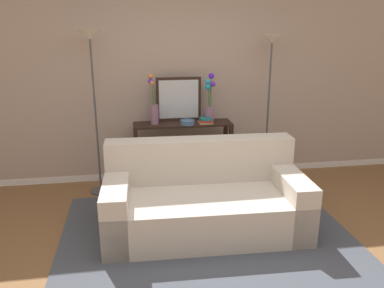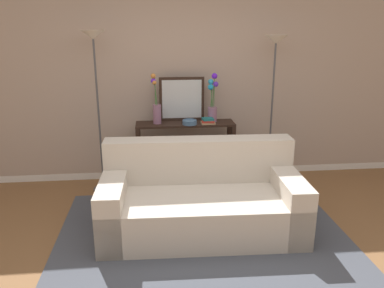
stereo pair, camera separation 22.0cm
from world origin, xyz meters
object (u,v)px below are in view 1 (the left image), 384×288
(vase_tall_flowers, at_px, (154,108))
(fruit_bowl, at_px, (187,122))
(couch, at_px, (204,201))
(floor_lamp_right, at_px, (270,69))
(book_stack, at_px, (205,121))
(wall_mirror, at_px, (179,99))
(console_table, at_px, (183,143))
(floor_lamp_left, at_px, (92,68))
(book_row_under_console, at_px, (155,182))
(vase_short_flowers, at_px, (210,103))

(vase_tall_flowers, bearing_deg, fruit_bowl, -12.59)
(couch, distance_m, floor_lamp_right, 1.93)
(fruit_bowl, height_order, book_stack, book_stack)
(wall_mirror, bearing_deg, floor_lamp_right, -10.22)
(console_table, bearing_deg, wall_mirror, 102.71)
(floor_lamp_left, relative_size, book_row_under_console, 7.24)
(couch, distance_m, book_row_under_console, 1.27)
(couch, relative_size, wall_mirror, 3.50)
(console_table, distance_m, book_row_under_console, 0.63)
(fruit_bowl, bearing_deg, floor_lamp_left, 178.59)
(floor_lamp_right, xyz_separation_m, wall_mirror, (-1.12, 0.20, -0.38))
(vase_short_flowers, distance_m, book_row_under_console, 1.25)
(floor_lamp_right, xyz_separation_m, vase_tall_flowers, (-1.45, 0.06, -0.45))
(couch, relative_size, book_row_under_console, 7.38)
(floor_lamp_left, height_order, vase_tall_flowers, floor_lamp_left)
(couch, relative_size, console_table, 1.61)
(couch, height_order, fruit_bowl, fruit_bowl)
(floor_lamp_right, distance_m, fruit_bowl, 1.22)
(floor_lamp_left, height_order, floor_lamp_right, floor_lamp_left)
(wall_mirror, xyz_separation_m, vase_short_flowers, (0.38, -0.10, -0.04))
(floor_lamp_left, bearing_deg, floor_lamp_right, -0.00)
(vase_tall_flowers, xyz_separation_m, book_row_under_console, (-0.01, 0.01, -0.99))
(fruit_bowl, distance_m, book_row_under_console, 0.92)
(floor_lamp_left, xyz_separation_m, book_stack, (1.34, -0.01, -0.67))
(wall_mirror, height_order, book_stack, wall_mirror)
(vase_short_flowers, xyz_separation_m, book_stack, (-0.07, -0.11, -0.21))
(floor_lamp_right, relative_size, vase_short_flowers, 3.13)
(vase_tall_flowers, bearing_deg, wall_mirror, 23.07)
(wall_mirror, distance_m, book_row_under_console, 1.12)
(vase_tall_flowers, relative_size, book_row_under_console, 2.30)
(floor_lamp_right, bearing_deg, book_stack, -179.62)
(floor_lamp_left, bearing_deg, fruit_bowl, -1.41)
(couch, height_order, book_row_under_console, couch)
(vase_short_flowers, bearing_deg, vase_tall_flowers, -176.47)
(vase_short_flowers, relative_size, book_stack, 3.46)
(floor_lamp_right, height_order, book_stack, floor_lamp_right)
(book_row_under_console, bearing_deg, vase_tall_flowers, -22.23)
(vase_short_flowers, bearing_deg, fruit_bowl, -156.29)
(wall_mirror, bearing_deg, book_row_under_console, -158.57)
(fruit_bowl, bearing_deg, floor_lamp_right, 1.49)
(floor_lamp_right, bearing_deg, book_row_under_console, 177.31)
(couch, height_order, floor_lamp_right, floor_lamp_right)
(wall_mirror, xyz_separation_m, fruit_bowl, (0.08, -0.23, -0.25))
(vase_short_flowers, bearing_deg, book_row_under_console, -176.98)
(couch, bearing_deg, floor_lamp_left, 135.18)
(book_row_under_console, bearing_deg, couch, -70.02)
(wall_mirror, height_order, book_row_under_console, wall_mirror)
(vase_short_flowers, relative_size, book_row_under_console, 2.25)
(floor_lamp_left, bearing_deg, wall_mirror, 11.16)
(floor_lamp_right, bearing_deg, vase_short_flowers, 171.80)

